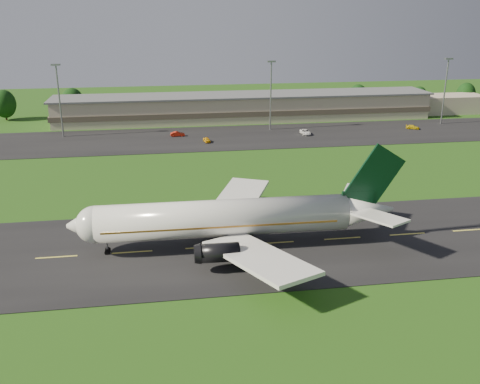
{
  "coord_description": "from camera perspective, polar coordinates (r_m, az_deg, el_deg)",
  "views": [
    {
      "loc": [
        -28.1,
        -74.59,
        35.09
      ],
      "look_at": [
        -15.31,
        8.0,
        6.0
      ],
      "focal_mm": 40.0,
      "sensor_mm": 36.0,
      "label": 1
    }
  ],
  "objects": [
    {
      "name": "service_vehicle_a",
      "position": [
        146.39,
        -3.56,
        5.57
      ],
      "size": [
        2.0,
        3.82,
        1.24
      ],
      "primitive_type": "imported",
      "rotation": [
        0.0,
        0.0,
        0.15
      ],
      "color": "#D0920C",
      "rests_on": "apron"
    },
    {
      "name": "service_vehicle_d",
      "position": [
        170.37,
        17.94,
        6.61
      ],
      "size": [
        4.3,
        3.38,
        1.16
      ],
      "primitive_type": "imported",
      "rotation": [
        0.0,
        0.0,
        1.06
      ],
      "color": "#C0A20B",
      "rests_on": "apron"
    },
    {
      "name": "service_vehicle_c",
      "position": [
        156.25,
        6.98,
        6.37
      ],
      "size": [
        2.4,
        5.02,
        1.38
      ],
      "primitive_type": "imported",
      "rotation": [
        0.0,
        0.0,
        0.02
      ],
      "color": "white",
      "rests_on": "apron"
    },
    {
      "name": "service_vehicle_b",
      "position": [
        153.84,
        -6.68,
        6.17
      ],
      "size": [
        4.1,
        1.53,
        1.34
      ],
      "primitive_type": "imported",
      "rotation": [
        0.0,
        0.0,
        1.6
      ],
      "color": "#A1190A",
      "rests_on": "apron"
    },
    {
      "name": "apron",
      "position": [
        153.32,
        2.0,
        5.97
      ],
      "size": [
        260.0,
        30.0,
        0.1
      ],
      "primitive_type": "cube",
      "color": "black",
      "rests_on": "ground"
    },
    {
      "name": "light_mast_centre",
      "position": [
        159.67,
        3.31,
        11.11
      ],
      "size": [
        2.4,
        1.2,
        20.35
      ],
      "color": "gray",
      "rests_on": "ground"
    },
    {
      "name": "terminal",
      "position": [
        176.98,
        2.61,
        9.05
      ],
      "size": [
        145.0,
        16.0,
        8.4
      ],
      "color": "tan",
      "rests_on": "ground"
    },
    {
      "name": "light_mast_west",
      "position": [
        158.5,
        -18.78,
        10.08
      ],
      "size": [
        2.4,
        1.2,
        20.35
      ],
      "color": "gray",
      "rests_on": "ground"
    },
    {
      "name": "tree_line",
      "position": [
        190.29,
        7.31,
        9.93
      ],
      "size": [
        201.49,
        9.63,
        9.94
      ],
      "color": "black",
      "rests_on": "ground"
    },
    {
      "name": "ground",
      "position": [
        87.09,
        10.86,
        -4.94
      ],
      "size": [
        360.0,
        360.0,
        0.0
      ],
      "primitive_type": "plane",
      "color": "#1E4812",
      "rests_on": "ground"
    },
    {
      "name": "airliner",
      "position": [
        81.15,
        -1.18,
        -2.84
      ],
      "size": [
        51.25,
        42.18,
        15.57
      ],
      "rotation": [
        0.0,
        0.0,
        -0.01
      ],
      "color": "silver",
      "rests_on": "ground"
    },
    {
      "name": "taxiway",
      "position": [
        87.07,
        10.86,
        -4.91
      ],
      "size": [
        220.0,
        30.0,
        0.1
      ],
      "primitive_type": "cube",
      "color": "black",
      "rests_on": "ground"
    },
    {
      "name": "light_mast_east",
      "position": [
        179.34,
        21.09,
        10.78
      ],
      "size": [
        2.4,
        1.2,
        20.35
      ],
      "color": "gray",
      "rests_on": "ground"
    }
  ]
}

